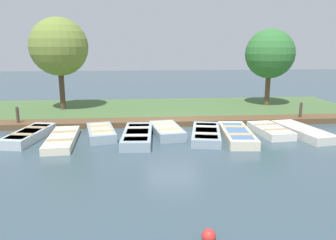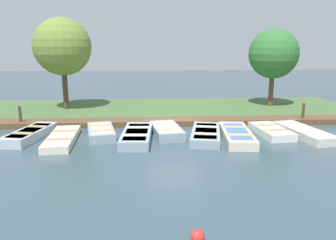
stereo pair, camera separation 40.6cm
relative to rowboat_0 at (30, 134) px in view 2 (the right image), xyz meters
name	(u,v)px [view 2 (the right image)]	position (x,y,z in m)	size (l,w,h in m)	color
ground_plane	(173,130)	(-1.11, 6.46, -0.21)	(80.00, 80.00, 0.00)	#384C56
shore_bank	(167,109)	(-6.11, 6.46, -0.15)	(8.00, 24.00, 0.13)	#476638
dock_walkway	(172,122)	(-2.31, 6.46, -0.07)	(1.22, 21.80, 0.28)	brown
rowboat_0	(30,134)	(0.00, 0.00, 0.00)	(3.33, 1.63, 0.43)	#B2BCC1
rowboat_1	(62,138)	(0.59, 1.54, -0.05)	(3.56, 1.31, 0.33)	beige
rowboat_2	(101,132)	(-0.23, 3.08, -0.01)	(2.81, 1.63, 0.41)	#8C9EA8
rowboat_3	(137,135)	(0.49, 4.73, -0.01)	(3.56, 1.41, 0.41)	#8C9EA8
rowboat_4	(167,130)	(-0.24, 6.08, 0.00)	(2.80, 1.54, 0.43)	#8C9EA8
rowboat_5	(206,134)	(0.39, 7.80, -0.02)	(3.53, 1.85, 0.38)	#8C9EA8
rowboat_6	(237,135)	(0.64, 9.13, -0.01)	(3.69, 1.54, 0.40)	beige
rowboat_7	(271,131)	(0.02, 10.90, -0.03)	(2.72, 1.43, 0.36)	silver
rowboat_8	(304,132)	(0.38, 12.29, -0.02)	(3.55, 1.70, 0.39)	beige
mooring_post_near	(20,116)	(-2.18, -1.20, 0.35)	(0.15, 0.15, 1.11)	#47382D
mooring_post_far	(303,113)	(-2.18, 13.45, 0.35)	(0.15, 0.15, 1.11)	#47382D
buoy	(197,236)	(8.29, 6.23, -0.06)	(0.30, 0.30, 0.30)	red
park_tree_far_left	(62,47)	(-6.46, 0.06, 3.75)	(3.50, 3.50, 5.73)	#4C3828
park_tree_left	(274,54)	(-6.80, 13.41, 3.29)	(3.19, 3.19, 5.12)	brown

